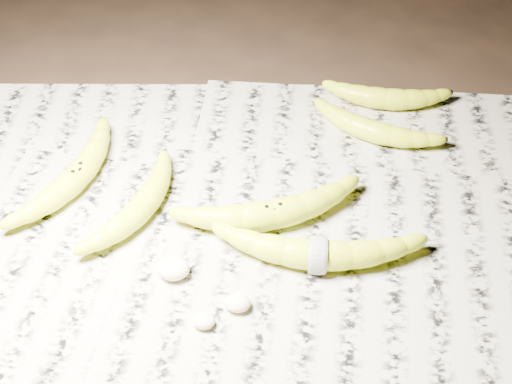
# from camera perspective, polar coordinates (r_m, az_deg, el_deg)

# --- Properties ---
(ground) EXTENTS (3.00, 3.00, 0.00)m
(ground) POSITION_cam_1_polar(r_m,az_deg,el_deg) (0.91, -1.07, -3.50)
(ground) COLOR black
(ground) RESTS_ON ground
(newspaper_patch) EXTENTS (0.90, 0.70, 0.01)m
(newspaper_patch) POSITION_cam_1_polar(r_m,az_deg,el_deg) (0.92, -0.84, -2.15)
(newspaper_patch) COLOR #A59E8D
(newspaper_patch) RESTS_ON ground
(banana_left_a) EXTENTS (0.12, 0.21, 0.04)m
(banana_left_a) POSITION_cam_1_polar(r_m,az_deg,el_deg) (0.98, -14.14, 1.39)
(banana_left_a) COLOR yellow
(banana_left_a) RESTS_ON newspaper_patch
(banana_left_b) EXTENTS (0.12, 0.18, 0.03)m
(banana_left_b) POSITION_cam_1_polar(r_m,az_deg,el_deg) (0.92, -9.10, -1.01)
(banana_left_b) COLOR yellow
(banana_left_b) RESTS_ON newspaper_patch
(banana_center) EXTENTS (0.22, 0.13, 0.04)m
(banana_center) POSITION_cam_1_polar(r_m,az_deg,el_deg) (0.90, 1.35, -1.65)
(banana_center) COLOR yellow
(banana_center) RESTS_ON newspaper_patch
(banana_taped) EXTENTS (0.23, 0.06, 0.04)m
(banana_taped) POSITION_cam_1_polar(r_m,az_deg,el_deg) (0.86, 4.97, -4.88)
(banana_taped) COLOR yellow
(banana_taped) RESTS_ON newspaper_patch
(banana_upper_a) EXTENTS (0.18, 0.12, 0.03)m
(banana_upper_a) POSITION_cam_1_polar(r_m,az_deg,el_deg) (1.04, 9.19, 5.05)
(banana_upper_a) COLOR yellow
(banana_upper_a) RESTS_ON newspaper_patch
(banana_upper_b) EXTENTS (0.17, 0.06, 0.03)m
(banana_upper_b) POSITION_cam_1_polar(r_m,az_deg,el_deg) (1.11, 10.37, 7.50)
(banana_upper_b) COLOR yellow
(banana_upper_b) RESTS_ON newspaper_patch
(measuring_tape) EXTENTS (0.00, 0.05, 0.05)m
(measuring_tape) POSITION_cam_1_polar(r_m,az_deg,el_deg) (0.86, 4.97, -4.88)
(measuring_tape) COLOR white
(measuring_tape) RESTS_ON newspaper_patch
(flesh_chunk_a) EXTENTS (0.04, 0.03, 0.02)m
(flesh_chunk_a) POSITION_cam_1_polar(r_m,az_deg,el_deg) (0.86, -6.67, -5.94)
(flesh_chunk_a) COLOR beige
(flesh_chunk_a) RESTS_ON newspaper_patch
(flesh_chunk_b) EXTENTS (0.03, 0.03, 0.02)m
(flesh_chunk_b) POSITION_cam_1_polar(r_m,az_deg,el_deg) (0.82, -1.51, -8.67)
(flesh_chunk_b) COLOR beige
(flesh_chunk_b) RESTS_ON newspaper_patch
(flesh_chunk_c) EXTENTS (0.03, 0.02, 0.02)m
(flesh_chunk_c) POSITION_cam_1_polar(r_m,az_deg,el_deg) (0.81, -4.22, -10.09)
(flesh_chunk_c) COLOR beige
(flesh_chunk_c) RESTS_ON newspaper_patch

